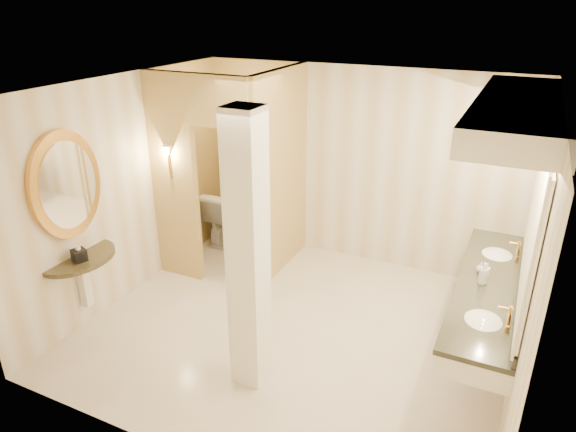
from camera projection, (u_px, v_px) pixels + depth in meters
floor at (295, 328)px, 5.87m from camera, size 4.50×4.50×0.00m
ceiling at (297, 89)px, 4.80m from camera, size 4.50×4.50×0.00m
wall_back at (357, 167)px, 7.00m from camera, size 4.50×0.02×2.70m
wall_front at (180, 322)px, 3.67m from camera, size 4.50×0.02×2.70m
wall_left at (127, 189)px, 6.22m from camera, size 0.02×4.00×2.70m
wall_right at (532, 265)px, 4.45m from camera, size 0.02×4.00×2.70m
toilet_closet at (247, 175)px, 6.57m from camera, size 1.50×1.55×2.70m
wall_sconce at (168, 152)px, 6.30m from camera, size 0.14×0.14×0.42m
vanity at (507, 214)px, 4.78m from camera, size 0.75×2.76×2.09m
console_shelf at (71, 217)px, 5.45m from camera, size 0.90×0.90×1.90m
pillar at (248, 256)px, 4.60m from camera, size 0.31×0.31×2.70m
tissue_box at (79, 255)px, 5.50m from camera, size 0.17×0.17×0.13m
toilet at (224, 216)px, 7.84m from camera, size 0.46×0.80×0.82m
soap_bottle_a at (487, 270)px, 5.19m from camera, size 0.07×0.07×0.14m
soap_bottle_b at (481, 268)px, 5.26m from camera, size 0.12×0.12×0.12m
soap_bottle_c at (484, 274)px, 5.03m from camera, size 0.09×0.09×0.23m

